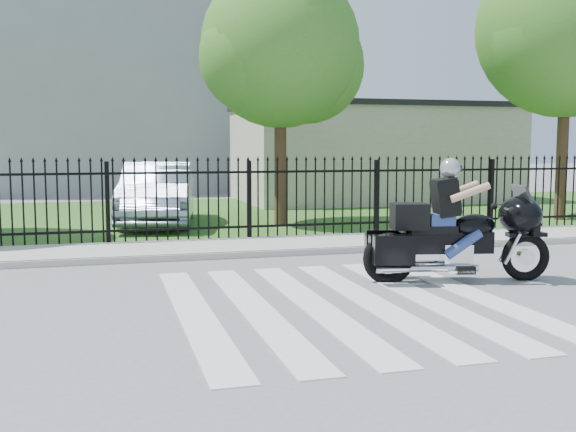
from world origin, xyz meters
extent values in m
plane|color=slate|center=(0.00, 0.00, 0.00)|extent=(120.00, 120.00, 0.00)
cube|color=#ADAAA3|center=(0.00, 5.00, 0.06)|extent=(40.00, 2.00, 0.12)
cube|color=#ADAAA3|center=(0.00, 4.00, 0.06)|extent=(40.00, 0.12, 0.12)
cube|color=#285D1F|center=(0.00, 12.00, 0.01)|extent=(40.00, 12.00, 0.02)
cube|color=black|center=(0.00, 6.00, 0.35)|extent=(26.00, 0.04, 0.05)
cube|color=black|center=(0.00, 6.00, 1.55)|extent=(26.00, 0.04, 0.05)
cylinder|color=#382316|center=(1.50, 9.00, 2.08)|extent=(0.32, 0.32, 4.16)
sphere|color=#3B7321|center=(1.50, 9.00, 4.68)|extent=(4.20, 4.20, 4.20)
cylinder|color=#382316|center=(9.50, 8.00, 2.40)|extent=(0.32, 0.32, 4.80)
sphere|color=#3B7321|center=(9.50, 8.00, 5.40)|extent=(5.00, 5.00, 5.00)
cube|color=beige|center=(7.00, 16.00, 1.75)|extent=(10.00, 6.00, 3.50)
cube|color=black|center=(7.00, 16.00, 3.60)|extent=(10.20, 6.20, 0.20)
cube|color=#93959B|center=(-3.00, 26.00, 6.00)|extent=(15.00, 10.00, 12.00)
torus|color=black|center=(3.33, 0.74, 0.37)|extent=(0.79, 0.30, 0.78)
torus|color=black|center=(1.18, 1.17, 0.37)|extent=(0.84, 0.33, 0.82)
cube|color=black|center=(2.07, 1.00, 0.62)|extent=(1.49, 0.55, 0.34)
ellipsoid|color=black|center=(2.51, 0.91, 0.88)|extent=(0.77, 0.58, 0.37)
cube|color=black|center=(1.85, 1.04, 0.83)|extent=(0.79, 0.50, 0.11)
cube|color=silver|center=(2.23, 0.96, 0.43)|extent=(0.51, 0.42, 0.34)
ellipsoid|color=black|center=(3.22, 0.77, 1.03)|extent=(0.75, 0.91, 0.61)
cube|color=black|center=(1.49, 1.11, 1.03)|extent=(0.61, 0.52, 0.40)
cube|color=navy|center=(1.98, 1.02, 0.97)|extent=(0.44, 0.41, 0.20)
sphere|color=#A7AAAF|center=(2.11, 0.99, 1.78)|extent=(0.33, 0.33, 0.33)
imported|color=#92A3B8|center=(-1.67, 9.80, 0.85)|extent=(2.51, 5.26, 1.67)
camera|label=1|loc=(-3.08, -8.39, 2.13)|focal=42.00mm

